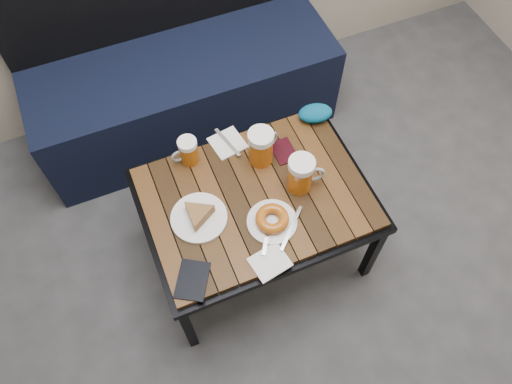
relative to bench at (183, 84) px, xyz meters
name	(u,v)px	position (x,y,z in m)	size (l,w,h in m)	color
bench	(183,84)	(0.00, 0.00, 0.00)	(1.40, 0.50, 0.95)	black
cafe_table	(256,202)	(0.04, -0.81, 0.16)	(0.84, 0.62, 0.47)	black
beer_mug_left	(188,151)	(-0.13, -0.56, 0.26)	(0.11, 0.07, 0.12)	#A9510D
beer_mug_centre	(261,146)	(0.12, -0.66, 0.28)	(0.15, 0.12, 0.15)	#A9510D
beer_mug_right	(301,174)	(0.20, -0.83, 0.28)	(0.15, 0.11, 0.15)	#A9510D
plate_pie	(199,216)	(-0.19, -0.82, 0.22)	(0.20, 0.20, 0.06)	white
plate_bagel	(272,220)	(0.05, -0.93, 0.22)	(0.21, 0.21, 0.05)	white
napkin_left	(228,143)	(0.03, -0.55, 0.20)	(0.14, 0.16, 0.01)	white
napkin_right	(270,262)	(-0.02, -1.07, 0.20)	(0.14, 0.12, 0.01)	white
passport_navy	(192,280)	(-0.28, -1.03, 0.20)	(0.10, 0.14, 0.01)	black
passport_burgundy	(284,151)	(0.21, -0.66, 0.20)	(0.08, 0.11, 0.01)	black
knit_pouch	(315,113)	(0.40, -0.56, 0.23)	(0.14, 0.09, 0.06)	navy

